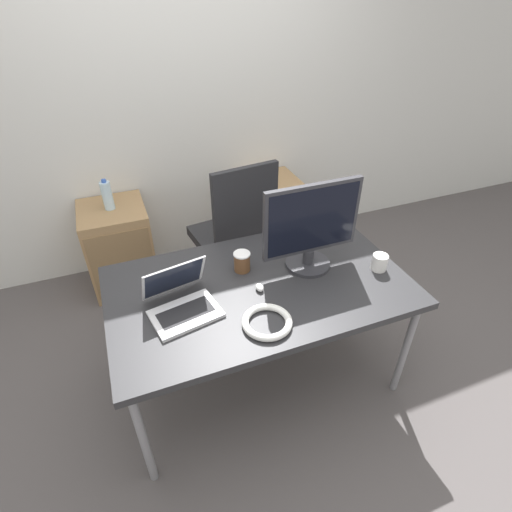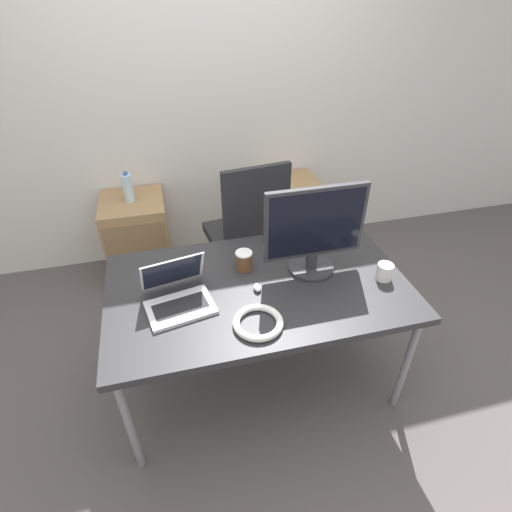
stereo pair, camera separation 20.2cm
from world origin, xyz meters
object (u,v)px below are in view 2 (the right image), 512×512
at_px(coffee_cup_white, 385,272).
at_px(cable_coil, 258,322).
at_px(laptop_center, 178,295).
at_px(water_bottle, 128,188).
at_px(coffee_cup_brown, 244,261).
at_px(cabinet_left, 138,238).
at_px(monitor, 314,231).
at_px(office_chair, 247,247).
at_px(cabinet_right, 289,219).
at_px(mouse, 257,288).

relative_size(coffee_cup_white, cable_coil, 0.38).
bearing_deg(coffee_cup_white, laptop_center, 175.86).
relative_size(water_bottle, coffee_cup_brown, 2.06).
xyz_separation_m(cabinet_left, laptop_center, (0.24, -1.28, 0.44)).
height_order(laptop_center, monitor, monitor).
distance_m(cabinet_left, water_bottle, 0.44).
bearing_deg(office_chair, laptop_center, -123.19).
xyz_separation_m(water_bottle, cable_coil, (0.58, -1.52, -0.03)).
relative_size(cabinet_left, cable_coil, 2.82).
distance_m(cabinet_right, coffee_cup_white, 1.42).
bearing_deg(cabinet_right, coffee_cup_white, -87.51).
bearing_deg(coffee_cup_brown, office_chair, 75.89).
relative_size(water_bottle, monitor, 0.42).
bearing_deg(cabinet_right, mouse, -115.53).
distance_m(cabinet_right, coffee_cup_brown, 1.34).
bearing_deg(monitor, cable_coil, -138.61).
bearing_deg(cabinet_left, office_chair, -31.24).
bearing_deg(cabinet_left, cable_coil, -69.10).
xyz_separation_m(cabinet_left, water_bottle, (-0.00, 0.00, 0.44)).
distance_m(cabinet_right, monitor, 1.37).
bearing_deg(coffee_cup_white, coffee_cup_brown, 159.24).
xyz_separation_m(water_bottle, monitor, (0.97, -1.18, 0.20)).
relative_size(cabinet_left, coffee_cup_white, 7.34).
bearing_deg(cable_coil, water_bottle, 110.87).
bearing_deg(office_chair, coffee_cup_white, -58.66).
distance_m(cabinet_left, coffee_cup_brown, 1.33).
bearing_deg(laptop_center, coffee_cup_white, -4.14).
height_order(laptop_center, mouse, laptop_center).
bearing_deg(office_chair, cabinet_right, 44.18).
bearing_deg(laptop_center, mouse, -0.65).
distance_m(cabinet_right, cable_coil, 1.71).
height_order(office_chair, cable_coil, office_chair).
relative_size(coffee_cup_white, coffee_cup_brown, 0.83).
distance_m(monitor, coffee_cup_brown, 0.41).
height_order(coffee_cup_white, cable_coil, coffee_cup_white).
height_order(laptop_center, coffee_cup_brown, laptop_center).
height_order(cabinet_right, water_bottle, water_bottle).
distance_m(monitor, coffee_cup_white, 0.43).
relative_size(water_bottle, coffee_cup_white, 2.49).
relative_size(mouse, coffee_cup_white, 0.65).
relative_size(office_chair, coffee_cup_white, 12.34).
xyz_separation_m(laptop_center, coffee_cup_brown, (0.37, 0.19, 0.01)).
xyz_separation_m(monitor, cable_coil, (-0.39, -0.34, -0.23)).
relative_size(cabinet_left, laptop_center, 1.85).
xyz_separation_m(mouse, coffee_cup_white, (0.67, -0.07, 0.03)).
height_order(office_chair, cabinet_left, office_chair).
distance_m(mouse, cable_coil, 0.25).
bearing_deg(mouse, monitor, 16.87).
bearing_deg(cabinet_left, monitor, -50.69).
relative_size(office_chair, laptop_center, 3.11).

